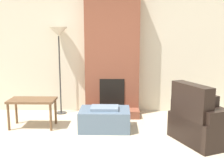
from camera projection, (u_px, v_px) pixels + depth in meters
wall_back at (112, 52)px, 6.05m from camera, size 7.26×0.06×2.60m
fireplace at (112, 57)px, 5.87m from camera, size 1.13×0.63×2.60m
ottoman at (105, 119)px, 5.04m from camera, size 0.89×0.63×0.42m
armchair at (207, 123)px, 4.47m from camera, size 1.31×1.27×0.95m
side_table at (32, 103)px, 5.12m from camera, size 0.83×0.46×0.53m
floor_lamp_left at (59, 37)px, 5.78m from camera, size 0.37×0.37×1.83m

